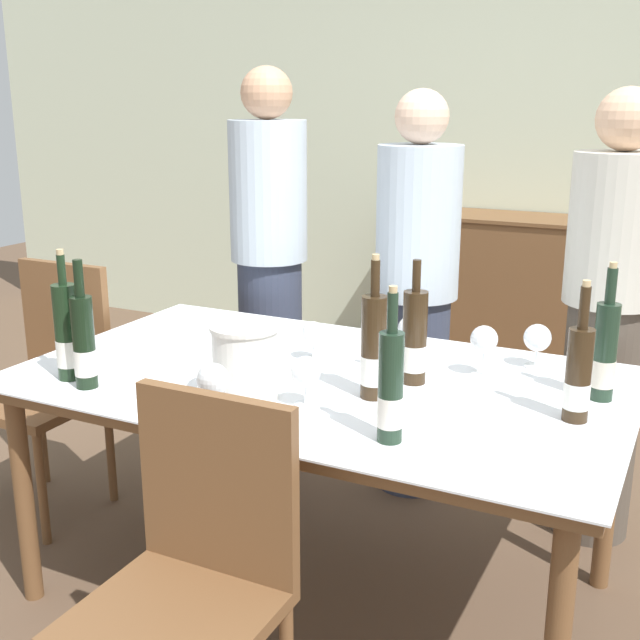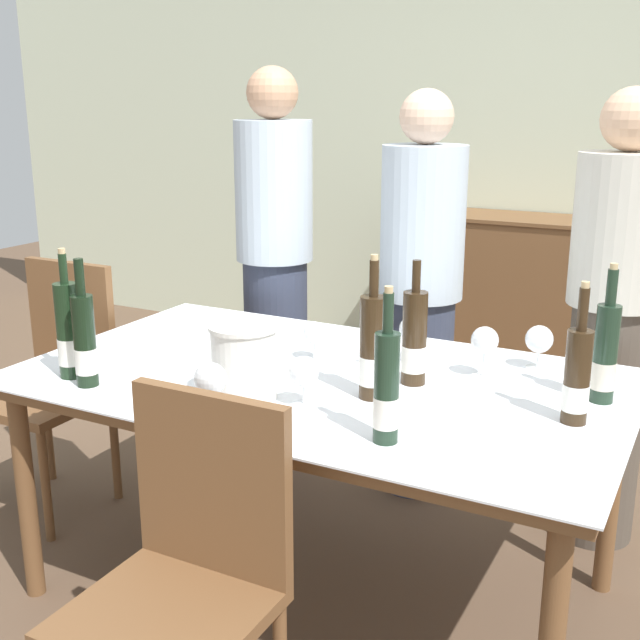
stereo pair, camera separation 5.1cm
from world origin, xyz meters
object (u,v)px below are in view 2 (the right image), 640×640
wine_glass_0 (210,380)px  wine_glass_2 (539,340)px  wine_glass_3 (314,334)px  person_host (275,270)px  wine_bottle_0 (386,389)px  sideboard_cabinet (519,299)px  wine_bottle_6 (605,355)px  dining_table (320,395)px  wine_bottle_2 (577,378)px  wine_bottle_5 (414,341)px  wine_bottle_4 (373,350)px  chair_near_front (188,567)px  wine_bottle_1 (69,333)px  wine_glass_4 (412,330)px  ice_bucket (244,360)px  wine_bottle_3 (85,342)px  person_guest_right (612,325)px  wine_glass_1 (485,342)px  wine_glass_5 (304,372)px  person_guest_left (421,299)px  chair_left_end (57,370)px

wine_glass_0 → wine_glass_2: wine_glass_0 is taller
wine_glass_3 → person_host: person_host is taller
wine_bottle_0 → wine_glass_3: wine_bottle_0 is taller
sideboard_cabinet → wine_bottle_6: size_ratio=3.54×
dining_table → wine_bottle_6: wine_bottle_6 is taller
sideboard_cabinet → wine_bottle_2: wine_bottle_2 is taller
wine_bottle_5 → person_host: (-0.95, 0.79, -0.03)m
dining_table → wine_bottle_4: (0.22, -0.09, 0.21)m
wine_glass_2 → chair_near_front: chair_near_front is taller
wine_bottle_5 → wine_bottle_2: bearing=-10.0°
wine_bottle_1 → wine_bottle_4: bearing=16.6°
dining_table → wine_bottle_1: wine_bottle_1 is taller
wine_bottle_0 → wine_glass_4: (-0.17, 0.62, -0.03)m
wine_glass_3 → wine_glass_4: (0.29, 0.13, 0.02)m
ice_bucket → wine_bottle_3: bearing=-164.5°
wine_bottle_1 → wine_glass_0: size_ratio=2.48×
wine_bottle_5 → wine_bottle_3: bearing=-151.2°
wine_bottle_3 → wine_glass_3: 0.72m
sideboard_cabinet → person_guest_right: bearing=-65.9°
sideboard_cabinet → dining_table: (-0.03, -2.39, 0.22)m
wine_bottle_6 → ice_bucket: bearing=-153.9°
wine_bottle_2 → chair_near_front: wine_bottle_2 is taller
wine_glass_4 → wine_bottle_6: bearing=-7.8°
wine_bottle_5 → wine_glass_1: (0.17, 0.15, -0.02)m
wine_bottle_2 → wine_bottle_4: size_ratio=0.92×
dining_table → wine_glass_5: bearing=-72.9°
wine_glass_0 → wine_glass_3: bearing=90.0°
wine_glass_0 → wine_glass_5: size_ratio=1.13×
dining_table → person_guest_left: (0.00, 0.86, 0.12)m
wine_bottle_5 → person_host: 1.23m
wine_bottle_5 → wine_glass_4: size_ratio=2.47×
dining_table → chair_near_front: chair_near_front is taller
wine_bottle_2 → dining_table: bearing=179.2°
sideboard_cabinet → person_guest_left: size_ratio=0.87×
ice_bucket → wine_glass_3: 0.40m
dining_table → chair_left_end: chair_left_end is taller
wine_glass_1 → wine_bottle_3: bearing=-148.8°
wine_glass_3 → person_guest_left: 0.73m
wine_bottle_2 → wine_bottle_5: size_ratio=1.01×
wine_glass_3 → person_guest_left: person_guest_left is taller
ice_bucket → wine_glass_4: (0.30, 0.53, -0.01)m
wine_bottle_4 → person_guest_right: bearing=59.9°
wine_bottle_0 → chair_left_end: wine_bottle_0 is taller
wine_bottle_5 → sideboard_cabinet: bearing=96.1°
wine_glass_3 → wine_glass_5: size_ratio=0.91×
wine_bottle_3 → chair_near_front: bearing=-30.8°
wine_glass_5 → chair_left_end: 1.37m
wine_bottle_4 → person_guest_right: size_ratio=0.26×
sideboard_cabinet → chair_left_end: bearing=-118.5°
wine_bottle_0 → wine_bottle_1: wine_bottle_1 is taller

